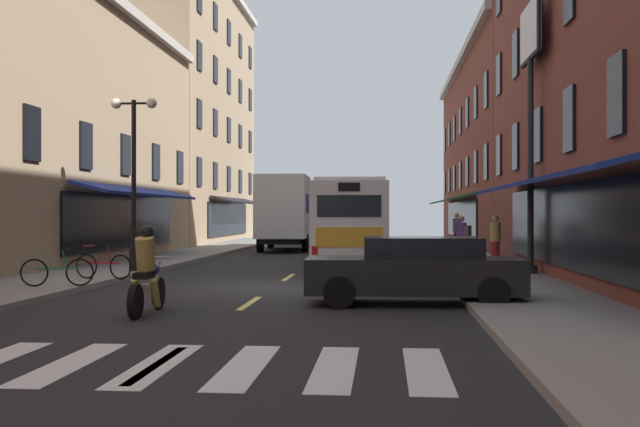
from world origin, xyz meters
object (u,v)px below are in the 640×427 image
Objects in this scene: motorcycle_rider at (147,276)px; pedestrian_near at (462,238)px; bicycle_near at (104,265)px; billboard_sign at (531,68)px; pedestrian_mid at (457,232)px; street_lamp_twin at (134,175)px; pedestrian_far at (495,240)px; box_truck at (286,213)px; sedan_mid at (309,232)px; transit_bus at (352,220)px; bicycle_mid at (57,271)px; sedan_near at (415,270)px.

motorcycle_rider is 14.46m from pedestrian_near.
motorcycle_rider is at bearing -62.37° from bicycle_near.
pedestrian_mid is at bearing 94.31° from billboard_sign.
pedestrian_mid is at bearing 49.15° from street_lamp_twin.
bicycle_near is 1.00× the size of pedestrian_far.
box_truck is at bearing 80.75° from street_lamp_twin.
motorcycle_rider is (0.39, -34.40, 0.02)m from sedan_mid.
billboard_sign is 4.73× the size of pedestrian_near.
sedan_mid is 0.83× the size of street_lamp_twin.
bicycle_near is at bearing 117.63° from motorcycle_rider.
box_truck is 16.20m from street_lamp_twin.
transit_bus is 9.19m from box_truck.
motorcycle_rider is 9.49m from street_lamp_twin.
pedestrian_far is at bearing 35.16° from bicycle_mid.
bicycle_near is at bearing -165.68° from billboard_sign.
sedan_near is 2.15× the size of motorcycle_rider.
bicycle_near is (-2.45, -18.84, -1.44)m from box_truck.
pedestrian_near reaches higher than sedan_mid.
pedestrian_near is at bearing 103.21° from pedestrian_far.
motorcycle_rider is 6.50m from bicycle_near.
street_lamp_twin is (-3.16, 8.64, 2.33)m from motorcycle_rider.
billboard_sign is at bearing -126.49° from pedestrian_near.
box_truck is 4.36× the size of bicycle_near.
bicycle_mid is at bearing -117.49° from transit_bus.
sedan_near is at bearing -24.98° from bicycle_near.
motorcycle_rider is 5.00m from bicycle_mid.
bicycle_mid is at bearing -157.24° from billboard_sign.
pedestrian_mid is 16.73m from street_lamp_twin.
box_truck reaches higher than pedestrian_near.
pedestrian_near is 0.93× the size of pedestrian_mid.
billboard_sign is at bearing 45.27° from motorcycle_rider.
pedestrian_near is at bearing 21.22° from street_lamp_twin.
pedestrian_mid is (8.27, -3.38, -0.88)m from box_truck.
billboard_sign reaches higher than pedestrian_near.
pedestrian_near reaches higher than sedan_near.
pedestrian_far reaches higher than bicycle_near.
billboard_sign reaches higher than sedan_near.
sedan_mid is at bearing 90.65° from motorcycle_rider.
sedan_near is 1.03× the size of sedan_mid.
billboard_sign is at bearing 61.76° from sedan_near.
street_lamp_twin reaches higher than bicycle_near.
sedan_near is 2.49× the size of pedestrian_mid.
pedestrian_far is (8.46, -22.66, 0.31)m from sedan_mid.
billboard_sign is 1.51× the size of street_lamp_twin.
motorcycle_rider is 14.25m from pedestrian_far.
street_lamp_twin reaches higher than transit_bus.
bicycle_near is (-8.05, 3.75, -0.21)m from sedan_near.
box_truck reaches higher than pedestrian_mid.
transit_bus is 14.13m from bicycle_mid.
billboard_sign is at bearing 103.22° from pedestrian_mid.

